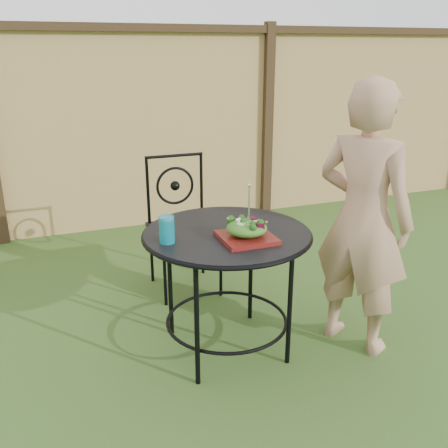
# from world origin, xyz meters

# --- Properties ---
(ground) EXTENTS (60.00, 60.00, 0.00)m
(ground) POSITION_xyz_m (0.00, 0.00, 0.00)
(ground) COLOR #224516
(ground) RESTS_ON ground
(fence) EXTENTS (8.00, 0.12, 1.90)m
(fence) POSITION_xyz_m (-0.00, 2.19, 0.95)
(fence) COLOR #DAB26B
(fence) RESTS_ON ground
(patio_table) EXTENTS (0.92, 0.92, 0.72)m
(patio_table) POSITION_xyz_m (-0.02, -0.13, 0.59)
(patio_table) COLOR black
(patio_table) RESTS_ON ground
(patio_chair) EXTENTS (0.46, 0.46, 0.95)m
(patio_chair) POSITION_xyz_m (-0.02, 0.75, 0.50)
(patio_chair) COLOR black
(patio_chair) RESTS_ON ground
(diner) EXTENTS (0.59, 0.67, 1.54)m
(diner) POSITION_xyz_m (0.71, -0.33, 0.77)
(diner) COLOR tan
(diner) RESTS_ON ground
(salad_plate) EXTENTS (0.27, 0.27, 0.02)m
(salad_plate) POSITION_xyz_m (0.03, -0.28, 0.74)
(salad_plate) COLOR #500B11
(salad_plate) RESTS_ON patio_table
(salad) EXTENTS (0.21, 0.21, 0.08)m
(salad) POSITION_xyz_m (0.03, -0.28, 0.79)
(salad) COLOR #235614
(salad) RESTS_ON salad_plate
(fork) EXTENTS (0.01, 0.01, 0.18)m
(fork) POSITION_xyz_m (0.04, -0.28, 0.92)
(fork) COLOR silver
(fork) RESTS_ON salad
(drinking_glass) EXTENTS (0.08, 0.08, 0.14)m
(drinking_glass) POSITION_xyz_m (-0.36, -0.17, 0.79)
(drinking_glass) COLOR #0C7B90
(drinking_glass) RESTS_ON patio_table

